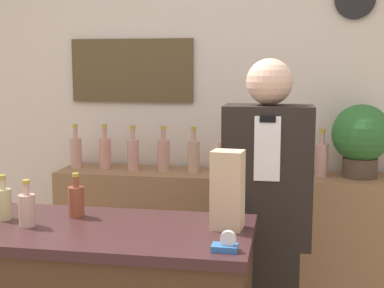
# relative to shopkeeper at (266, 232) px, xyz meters

# --- Properties ---
(back_wall) EXTENTS (5.20, 0.09, 2.70)m
(back_wall) POSITION_rel_shopkeeper_xyz_m (-0.46, 0.98, 0.55)
(back_wall) COLOR beige
(back_wall) RESTS_ON ground_plane
(back_shelf) EXTENTS (2.09, 0.38, 0.94)m
(back_shelf) POSITION_rel_shopkeeper_xyz_m (-0.28, 0.73, -0.34)
(back_shelf) COLOR #8E6642
(back_shelf) RESTS_ON ground_plane
(shopkeeper) EXTENTS (0.41, 0.26, 1.62)m
(shopkeeper) POSITION_rel_shopkeeper_xyz_m (0.00, 0.00, 0.00)
(shopkeeper) COLOR black
(shopkeeper) RESTS_ON ground_plane
(potted_plant) EXTENTS (0.34, 0.34, 0.43)m
(potted_plant) POSITION_rel_shopkeeper_xyz_m (0.51, 0.74, 0.37)
(potted_plant) COLOR #4C3D2D
(potted_plant) RESTS_ON back_shelf
(paper_bag) EXTENTS (0.13, 0.12, 0.31)m
(paper_bag) POSITION_rel_shopkeeper_xyz_m (-0.14, -0.45, 0.30)
(paper_bag) COLOR tan
(paper_bag) RESTS_ON display_counter
(tape_dispenser) EXTENTS (0.09, 0.06, 0.07)m
(tape_dispenser) POSITION_rel_shopkeeper_xyz_m (-0.11, -0.71, 0.17)
(tape_dispenser) COLOR #2D66A8
(tape_dispenser) RESTS_ON display_counter
(counter_bottle_2) EXTENTS (0.07, 0.07, 0.19)m
(counter_bottle_2) POSITION_rel_shopkeeper_xyz_m (-1.07, -0.48, 0.21)
(counter_bottle_2) COLOR tan
(counter_bottle_2) RESTS_ON display_counter
(counter_bottle_3) EXTENTS (0.07, 0.07, 0.19)m
(counter_bottle_3) POSITION_rel_shopkeeper_xyz_m (-0.93, -0.55, 0.21)
(counter_bottle_3) COLOR tan
(counter_bottle_3) RESTS_ON display_counter
(counter_bottle_4) EXTENTS (0.07, 0.07, 0.19)m
(counter_bottle_4) POSITION_rel_shopkeeper_xyz_m (-0.79, -0.39, 0.21)
(counter_bottle_4) COLOR brown
(counter_bottle_4) RESTS_ON display_counter
(shelf_bottle_0) EXTENTS (0.08, 0.08, 0.28)m
(shelf_bottle_0) POSITION_rel_shopkeeper_xyz_m (-1.25, 0.74, 0.24)
(shelf_bottle_0) COLOR tan
(shelf_bottle_0) RESTS_ON back_shelf
(shelf_bottle_1) EXTENTS (0.08, 0.08, 0.28)m
(shelf_bottle_1) POSITION_rel_shopkeeper_xyz_m (-1.05, 0.75, 0.24)
(shelf_bottle_1) COLOR tan
(shelf_bottle_1) RESTS_ON back_shelf
(shelf_bottle_2) EXTENTS (0.08, 0.08, 0.28)m
(shelf_bottle_2) POSITION_rel_shopkeeper_xyz_m (-0.86, 0.73, 0.24)
(shelf_bottle_2) COLOR tan
(shelf_bottle_2) RESTS_ON back_shelf
(shelf_bottle_3) EXTENTS (0.08, 0.08, 0.28)m
(shelf_bottle_3) POSITION_rel_shopkeeper_xyz_m (-0.67, 0.74, 0.24)
(shelf_bottle_3) COLOR tan
(shelf_bottle_3) RESTS_ON back_shelf
(shelf_bottle_4) EXTENTS (0.08, 0.08, 0.28)m
(shelf_bottle_4) POSITION_rel_shopkeeper_xyz_m (-0.48, 0.73, 0.24)
(shelf_bottle_4) COLOR tan
(shelf_bottle_4) RESTS_ON back_shelf
(shelf_bottle_5) EXTENTS (0.08, 0.08, 0.28)m
(shelf_bottle_5) POSITION_rel_shopkeeper_xyz_m (-0.29, 0.72, 0.24)
(shelf_bottle_5) COLOR tan
(shelf_bottle_5) RESTS_ON back_shelf
(shelf_bottle_6) EXTENTS (0.08, 0.08, 0.28)m
(shelf_bottle_6) POSITION_rel_shopkeeper_xyz_m (-0.09, 0.73, 0.24)
(shelf_bottle_6) COLOR tan
(shelf_bottle_6) RESTS_ON back_shelf
(shelf_bottle_7) EXTENTS (0.08, 0.08, 0.28)m
(shelf_bottle_7) POSITION_rel_shopkeeper_xyz_m (0.10, 0.73, 0.24)
(shelf_bottle_7) COLOR tan
(shelf_bottle_7) RESTS_ON back_shelf
(shelf_bottle_8) EXTENTS (0.08, 0.08, 0.28)m
(shelf_bottle_8) POSITION_rel_shopkeeper_xyz_m (0.29, 0.74, 0.24)
(shelf_bottle_8) COLOR tan
(shelf_bottle_8) RESTS_ON back_shelf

